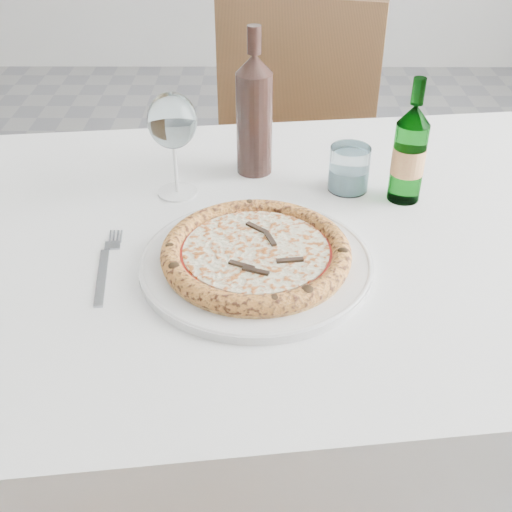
# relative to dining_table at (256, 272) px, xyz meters

# --- Properties ---
(floor) EXTENTS (5.00, 6.00, 0.02)m
(floor) POSITION_rel_dining_table_xyz_m (-0.20, 0.13, -0.68)
(floor) COLOR slate
(floor) RESTS_ON ground
(dining_table) EXTENTS (1.62, 1.07, 0.76)m
(dining_table) POSITION_rel_dining_table_xyz_m (0.00, 0.00, 0.00)
(dining_table) COLOR brown
(dining_table) RESTS_ON floor
(chair_far) EXTENTS (0.56, 0.56, 0.93)m
(chair_far) POSITION_rel_dining_table_xyz_m (0.09, 0.77, -0.14)
(chair_far) COLOR brown
(chair_far) RESTS_ON floor
(plate) EXTENTS (0.36, 0.36, 0.02)m
(plate) POSITION_rel_dining_table_xyz_m (0.00, -0.10, 0.09)
(plate) COLOR white
(plate) RESTS_ON dining_table
(pizza) EXTENTS (0.29, 0.29, 0.03)m
(pizza) POSITION_rel_dining_table_xyz_m (-0.00, -0.10, 0.11)
(pizza) COLOR #DBA757
(pizza) RESTS_ON plate
(fork) EXTENTS (0.03, 0.20, 0.00)m
(fork) POSITION_rel_dining_table_xyz_m (-0.23, -0.10, 0.09)
(fork) COLOR #8C919E
(fork) RESTS_ON dining_table
(wine_glass) EXTENTS (0.09, 0.09, 0.19)m
(wine_glass) POSITION_rel_dining_table_xyz_m (-0.14, 0.13, 0.22)
(wine_glass) COLOR white
(wine_glass) RESTS_ON dining_table
(tumbler) EXTENTS (0.07, 0.07, 0.08)m
(tumbler) POSITION_rel_dining_table_xyz_m (0.17, 0.15, 0.12)
(tumbler) COLOR silver
(tumbler) RESTS_ON dining_table
(beer_bottle) EXTENTS (0.06, 0.06, 0.22)m
(beer_bottle) POSITION_rel_dining_table_xyz_m (0.26, 0.11, 0.17)
(beer_bottle) COLOR #368C3F
(beer_bottle) RESTS_ON dining_table
(wine_bottle) EXTENTS (0.07, 0.07, 0.28)m
(wine_bottle) POSITION_rel_dining_table_xyz_m (-0.00, 0.22, 0.20)
(wine_bottle) COLOR black
(wine_bottle) RESTS_ON dining_table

